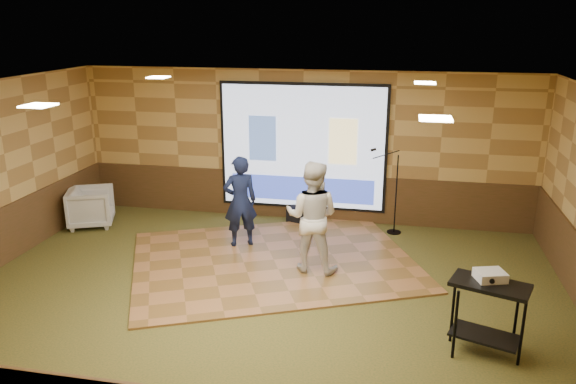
% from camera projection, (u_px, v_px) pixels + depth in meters
% --- Properties ---
extents(ground, '(9.00, 9.00, 0.00)m').
position_uv_depth(ground, '(261.00, 297.00, 8.26)').
color(ground, '#2E3E1C').
rests_on(ground, ground).
extents(room_shell, '(9.04, 7.04, 3.02)m').
position_uv_depth(room_shell, '(259.00, 159.00, 7.64)').
color(room_shell, tan).
rests_on(room_shell, ground).
extents(wainscot_back, '(9.00, 0.04, 0.95)m').
position_uv_depth(wainscot_back, '(302.00, 196.00, 11.38)').
color(wainscot_back, '#433316').
rests_on(wainscot_back, ground).
extents(projector_screen, '(3.32, 0.06, 2.52)m').
position_uv_depth(projector_screen, '(302.00, 148.00, 11.04)').
color(projector_screen, black).
rests_on(projector_screen, room_shell).
extents(downlight_nw, '(0.32, 0.32, 0.02)m').
position_uv_depth(downlight_nw, '(158.00, 77.00, 9.48)').
color(downlight_nw, beige).
rests_on(downlight_nw, room_shell).
extents(downlight_ne, '(0.32, 0.32, 0.02)m').
position_uv_depth(downlight_ne, '(425.00, 83.00, 8.65)').
color(downlight_ne, beige).
rests_on(downlight_ne, room_shell).
extents(downlight_sw, '(0.32, 0.32, 0.02)m').
position_uv_depth(downlight_sw, '(38.00, 106.00, 6.39)').
color(downlight_sw, beige).
rests_on(downlight_sw, room_shell).
extents(downlight_se, '(0.32, 0.32, 0.02)m').
position_uv_depth(downlight_se, '(435.00, 118.00, 5.56)').
color(downlight_se, beige).
rests_on(downlight_se, room_shell).
extents(dance_floor, '(5.61, 5.06, 0.03)m').
position_uv_depth(dance_floor, '(274.00, 260.00, 9.46)').
color(dance_floor, '#9A6438').
rests_on(dance_floor, ground).
extents(player_left, '(0.71, 0.62, 1.63)m').
position_uv_depth(player_left, '(240.00, 201.00, 9.85)').
color(player_left, '#131A3B').
rests_on(player_left, dance_floor).
extents(player_right, '(0.93, 0.76, 1.80)m').
position_uv_depth(player_right, '(312.00, 217.00, 8.84)').
color(player_right, silver).
rests_on(player_right, dance_floor).
extents(av_table, '(0.89, 0.47, 0.94)m').
position_uv_depth(av_table, '(488.00, 305.00, 6.69)').
color(av_table, black).
rests_on(av_table, ground).
extents(projector, '(0.40, 0.37, 0.11)m').
position_uv_depth(projector, '(490.00, 275.00, 6.68)').
color(projector, silver).
rests_on(projector, av_table).
extents(mic_stand, '(0.65, 0.26, 1.65)m').
position_uv_depth(mic_stand, '(392.00, 208.00, 10.61)').
color(mic_stand, black).
rests_on(mic_stand, ground).
extents(banquet_chair, '(1.08, 1.07, 0.76)m').
position_uv_depth(banquet_chair, '(91.00, 207.00, 11.01)').
color(banquet_chair, gray).
rests_on(banquet_chair, ground).
extents(duffel_bag, '(0.58, 0.49, 0.31)m').
position_uv_depth(duffel_bag, '(301.00, 215.00, 11.24)').
color(duffel_bag, black).
rests_on(duffel_bag, ground).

